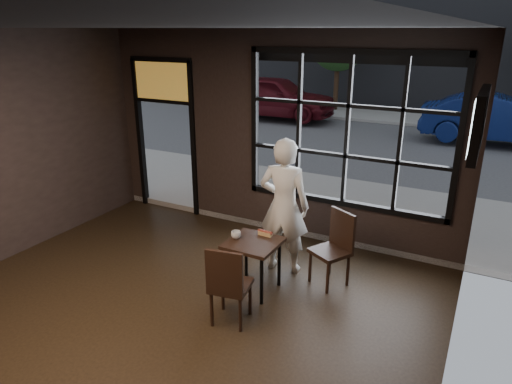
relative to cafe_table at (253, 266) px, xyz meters
The scene contains 16 objects.
floor 1.86m from the cafe_table, 109.85° to the right, with size 6.00×7.00×0.02m, color black.
ceiling 3.40m from the cafe_table, 109.85° to the right, with size 6.00×7.00×0.02m, color black.
wall_right 3.19m from the cafe_table, 35.73° to the right, with size 0.04×7.00×3.20m, color black.
window_frame 2.38m from the cafe_table, 71.97° to the left, with size 3.06×0.12×2.28m, color black.
stained_transom 3.82m from the cafe_table, 146.68° to the left, with size 1.20×0.06×0.70m, color orange.
street_asphalt 22.30m from the cafe_table, 91.59° to the left, with size 60.00×41.00×0.04m, color #545456.
cafe_table is the anchor object (origin of this frame).
chair_near 0.72m from the cafe_table, 83.04° to the right, with size 0.42×0.42×0.98m, color black.
chair_window 1.01m from the cafe_table, 36.21° to the left, with size 0.43×0.43×0.99m, color black.
man 0.92m from the cafe_table, 81.40° to the left, with size 0.69×0.45×1.88m, color silver.
hotdog 0.44m from the cafe_table, 77.32° to the left, with size 0.20×0.08×0.06m, color tan, non-canonical shape.
cup 0.46m from the cafe_table, behind, with size 0.12×0.12×0.10m, color silver.
tv 3.08m from the cafe_table, ahead, with size 0.12×1.03×0.61m, color black.
navy_car 10.36m from the cafe_table, 76.14° to the left, with size 1.43×4.10×1.35m, color #0B194D.
maroon_car 11.76m from the cafe_table, 114.24° to the left, with size 1.78×4.43×1.51m, color #500F16.
tree_left 14.01m from the cafe_table, 104.19° to the left, with size 2.26×2.26×3.85m.
Camera 1 is at (3.05, -2.83, 3.19)m, focal length 32.00 mm.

